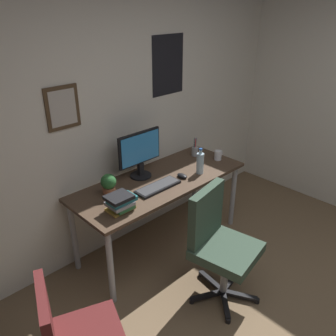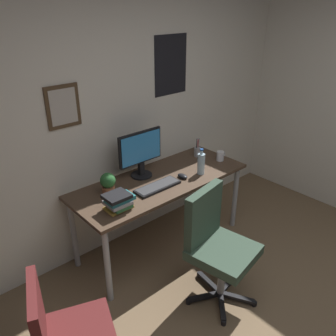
{
  "view_description": "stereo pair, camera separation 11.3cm",
  "coord_description": "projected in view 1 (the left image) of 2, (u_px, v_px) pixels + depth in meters",
  "views": [
    {
      "loc": [
        -1.8,
        -0.36,
        2.23
      ],
      "look_at": [
        0.13,
        1.64,
        0.88
      ],
      "focal_mm": 37.35,
      "sensor_mm": 36.0,
      "label": 1
    },
    {
      "loc": [
        -1.71,
        -0.44,
        2.23
      ],
      "look_at": [
        0.13,
        1.64,
        0.88
      ],
      "focal_mm": 37.35,
      "sensor_mm": 36.0,
      "label": 2
    }
  ],
  "objects": [
    {
      "name": "wall_back",
      "position": [
        118.0,
        113.0,
        3.15
      ],
      "size": [
        4.4,
        0.1,
        2.6
      ],
      "color": "silver",
      "rests_on": "ground_plane"
    },
    {
      "name": "computer_mouse",
      "position": [
        182.0,
        176.0,
        3.23
      ],
      "size": [
        0.06,
        0.11,
        0.04
      ],
      "color": "black",
      "rests_on": "desk"
    },
    {
      "name": "water_bottle",
      "position": [
        200.0,
        163.0,
        3.28
      ],
      "size": [
        0.07,
        0.07,
        0.25
      ],
      "color": "silver",
      "rests_on": "desk"
    },
    {
      "name": "book_stack_left",
      "position": [
        121.0,
        202.0,
        2.71
      ],
      "size": [
        0.23,
        0.17,
        0.14
      ],
      "color": "gold",
      "rests_on": "desk"
    },
    {
      "name": "potted_plant",
      "position": [
        109.0,
        184.0,
        2.91
      ],
      "size": [
        0.13,
        0.13,
        0.19
      ],
      "color": "brown",
      "rests_on": "desk"
    },
    {
      "name": "desk",
      "position": [
        161.0,
        187.0,
        3.25
      ],
      "size": [
        1.7,
        0.67,
        0.73
      ],
      "color": "#4C3828",
      "rests_on": "ground_plane"
    },
    {
      "name": "monitor",
      "position": [
        140.0,
        153.0,
        3.17
      ],
      "size": [
        0.46,
        0.2,
        0.43
      ],
      "color": "black",
      "rests_on": "desk"
    },
    {
      "name": "pen_cup",
      "position": [
        195.0,
        151.0,
        3.68
      ],
      "size": [
        0.07,
        0.07,
        0.2
      ],
      "color": "#9EA0A5",
      "rests_on": "desk"
    },
    {
      "name": "office_chair",
      "position": [
        218.0,
        240.0,
        2.73
      ],
      "size": [
        0.57,
        0.57,
        0.95
      ],
      "color": "#334738",
      "rests_on": "ground_plane"
    },
    {
      "name": "keyboard",
      "position": [
        158.0,
        187.0,
        3.06
      ],
      "size": [
        0.43,
        0.15,
        0.03
      ],
      "color": "black",
      "rests_on": "desk"
    },
    {
      "name": "coffee_mug_near",
      "position": [
        218.0,
        155.0,
        3.59
      ],
      "size": [
        0.11,
        0.07,
        0.1
      ],
      "color": "white",
      "rests_on": "desk"
    }
  ]
}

